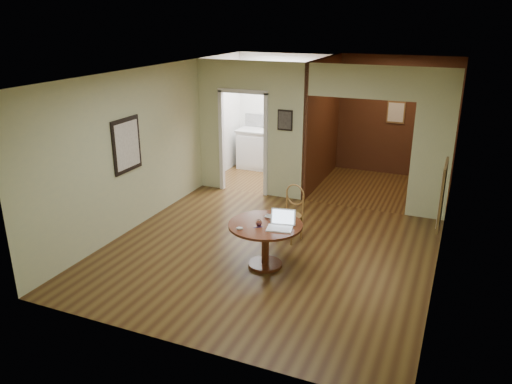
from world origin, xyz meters
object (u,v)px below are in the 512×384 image
at_px(dining_table, 265,235).
at_px(closed_laptop, 274,219).
at_px(chair, 292,210).
at_px(open_laptop, 281,223).

distance_m(dining_table, closed_laptop, 0.27).
bearing_deg(closed_laptop, chair, 96.61).
bearing_deg(closed_laptop, dining_table, -104.83).
relative_size(open_laptop, closed_laptop, 1.15).
height_order(chair, closed_laptop, chair).
bearing_deg(open_laptop, dining_table, 162.32).
xyz_separation_m(chair, closed_laptop, (0.03, -0.87, 0.17)).
height_order(dining_table, closed_laptop, closed_laptop).
bearing_deg(closed_laptop, open_laptop, -44.52).
relative_size(chair, open_laptop, 2.37).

